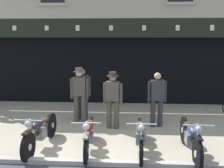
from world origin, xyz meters
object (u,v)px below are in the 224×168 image
salesman_left (82,92)px  shopkeeper_center (113,97)px  motorcycle_left (40,131)px  motorcycle_center (140,135)px  advert_board_near (151,61)px  salesman_right (157,97)px  assistant_far_right (79,92)px  motorcycle_center_right (190,137)px  advert_board_far (181,58)px  motorcycle_center_left (89,134)px

salesman_left → shopkeeper_center: bearing=151.6°
motorcycle_left → motorcycle_center: size_ratio=1.08×
motorcycle_center → shopkeeper_center: (-0.73, 1.60, 0.51)m
salesman_left → advert_board_near: size_ratio=1.80×
motorcycle_center → salesman_left: size_ratio=1.16×
salesman_right → assistant_far_right: 2.33m
motorcycle_center_right → shopkeeper_center: 2.54m
salesman_left → advert_board_far: (3.48, 2.32, 0.90)m
motorcycle_center_right → shopkeeper_center: (-1.85, 1.68, 0.49)m
salesman_right → motorcycle_left: bearing=22.8°
assistant_far_right → advert_board_far: (3.51, 2.62, 0.86)m
salesman_left → salesman_right: (2.30, -0.50, -0.02)m
advert_board_far → salesman_left: bearing=-146.4°
assistant_far_right → salesman_left: bearing=-96.5°
motorcycle_left → shopkeeper_center: bearing=-133.8°
motorcycle_left → assistant_far_right: bearing=-103.6°
motorcycle_center → salesman_left: bearing=-52.6°
motorcycle_left → salesman_right: 3.44m
motorcycle_left → advert_board_far: (4.10, 4.57, 1.39)m
motorcycle_center → motorcycle_center_right: size_ratio=0.94×
salesman_left → advert_board_near: (2.33, 2.32, 0.79)m
motorcycle_center → advert_board_near: 4.86m
motorcycle_center_right → assistant_far_right: 3.61m
motorcycle_center_left → advert_board_far: bearing=-126.0°
motorcycle_center → assistant_far_right: 2.75m
motorcycle_center_left → salesman_left: size_ratio=1.20×
motorcycle_center → assistant_far_right: size_ratio=1.12×
motorcycle_left → motorcycle_center: motorcycle_left is taller
assistant_far_right → motorcycle_center: bearing=129.1°
motorcycle_center_left → salesman_right: size_ratio=1.22×
shopkeeper_center → motorcycle_center: bearing=123.1°
motorcycle_center_left → salesman_right: bearing=-137.5°
salesman_left → advert_board_far: advert_board_far is taller
advert_board_near → advert_board_far: 1.16m
motorcycle_center_right → advert_board_far: size_ratio=1.87×
salesman_left → shopkeeper_center: (1.02, -0.73, 0.01)m
salesman_left → motorcycle_left: bearing=82.0°
salesman_right → motorcycle_center_right: bearing=98.3°
advert_board_far → assistant_far_right: bearing=-143.2°
salesman_left → assistant_far_right: size_ratio=0.96×
assistant_far_right → advert_board_near: size_ratio=1.88×
motorcycle_center_right → salesman_right: salesman_right is taller
advert_board_far → advert_board_near: bearing=-180.0°
salesman_left → salesman_right: salesman_left is taller
advert_board_far → motorcycle_center: bearing=-110.5°
motorcycle_left → shopkeeper_center: size_ratio=1.25×
motorcycle_center_right → assistant_far_right: (-2.89, 2.11, 0.53)m
motorcycle_left → advert_board_far: size_ratio=1.88×
motorcycle_center_left → assistant_far_right: 2.16m
motorcycle_center_right → motorcycle_center: bearing=-3.4°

